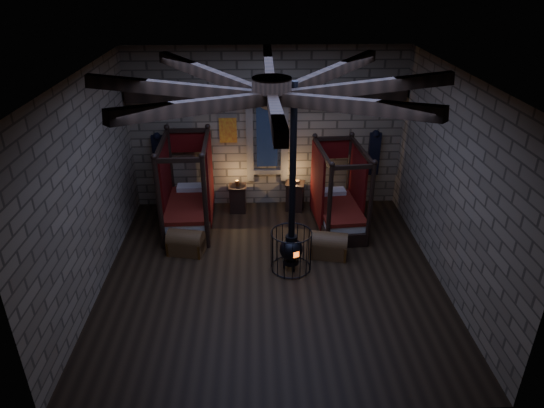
{
  "coord_description": "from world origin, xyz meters",
  "views": [
    {
      "loc": [
        -0.3,
        -8.48,
        5.99
      ],
      "look_at": [
        0.03,
        0.6,
        1.41
      ],
      "focal_mm": 32.0,
      "sensor_mm": 36.0,
      "label": 1
    }
  ],
  "objects_px": {
    "trunk_right": "(329,245)",
    "trunk_left": "(186,243)",
    "bed_left": "(189,205)",
    "bed_right": "(338,208)",
    "stove": "(291,246)"
  },
  "relations": [
    {
      "from": "bed_left",
      "to": "trunk_right",
      "type": "distance_m",
      "value": 3.65
    },
    {
      "from": "trunk_left",
      "to": "stove",
      "type": "distance_m",
      "value": 2.47
    },
    {
      "from": "bed_left",
      "to": "trunk_left",
      "type": "distance_m",
      "value": 1.34
    },
    {
      "from": "trunk_right",
      "to": "stove",
      "type": "distance_m",
      "value": 1.06
    },
    {
      "from": "bed_left",
      "to": "trunk_right",
      "type": "xyz_separation_m",
      "value": [
        3.29,
        -1.55,
        -0.29
      ]
    },
    {
      "from": "bed_right",
      "to": "trunk_right",
      "type": "bearing_deg",
      "value": -111.06
    },
    {
      "from": "trunk_right",
      "to": "trunk_left",
      "type": "bearing_deg",
      "value": -172.47
    },
    {
      "from": "bed_left",
      "to": "bed_right",
      "type": "relative_size",
      "value": 1.08
    },
    {
      "from": "trunk_right",
      "to": "stove",
      "type": "relative_size",
      "value": 0.22
    },
    {
      "from": "bed_left",
      "to": "stove",
      "type": "xyz_separation_m",
      "value": [
        2.4,
        -2.03,
        0.02
      ]
    },
    {
      "from": "trunk_left",
      "to": "stove",
      "type": "height_order",
      "value": "stove"
    },
    {
      "from": "bed_left",
      "to": "bed_right",
      "type": "bearing_deg",
      "value": -4.56
    },
    {
      "from": "bed_left",
      "to": "stove",
      "type": "bearing_deg",
      "value": -41.66
    },
    {
      "from": "bed_right",
      "to": "trunk_right",
      "type": "height_order",
      "value": "bed_right"
    },
    {
      "from": "trunk_right",
      "to": "bed_right",
      "type": "bearing_deg",
      "value": 85.31
    }
  ]
}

